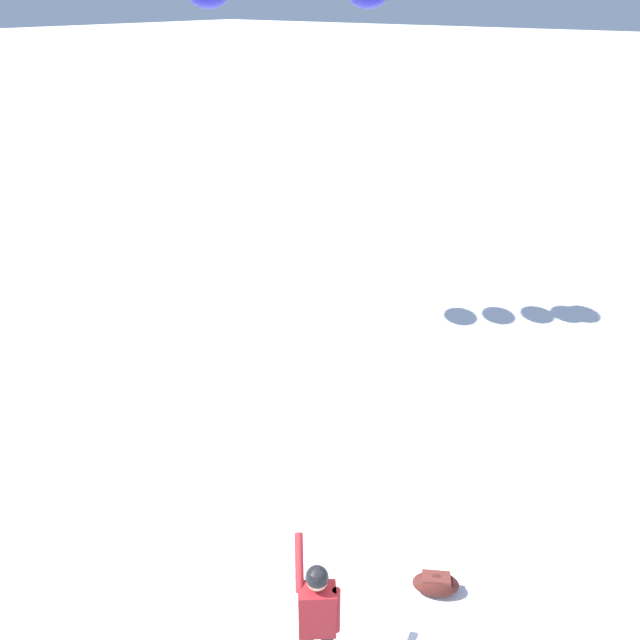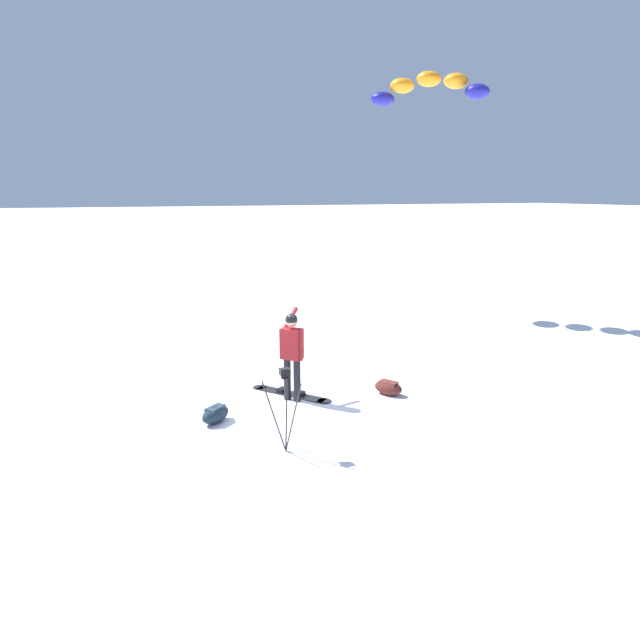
{
  "view_description": "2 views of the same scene",
  "coord_description": "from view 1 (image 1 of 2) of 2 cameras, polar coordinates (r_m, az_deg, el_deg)",
  "views": [
    {
      "loc": [
        -2.91,
        3.45,
        6.99
      ],
      "look_at": [
        1.84,
        -2.67,
        3.1
      ],
      "focal_mm": 36.6,
      "sensor_mm": 36.0,
      "label": 1
    },
    {
      "loc": [
        -9.71,
        3.18,
        4.02
      ],
      "look_at": [
        0.24,
        -0.99,
        1.53
      ],
      "focal_mm": 31.17,
      "sensor_mm": 36.0,
      "label": 2
    }
  ],
  "objects": [
    {
      "name": "snowboarder",
      "position": [
        7.61,
        -0.24,
        -24.29
      ],
      "size": [
        0.75,
        0.55,
        1.78
      ],
      "color": "black",
      "rests_on": "ground_plane"
    },
    {
      "name": "gear_bag_large",
      "position": [
        9.23,
        10.09,
        -21.73
      ],
      "size": [
        0.69,
        0.6,
        0.29
      ],
      "color": "#4C1E19",
      "rests_on": "ground_plane"
    }
  ]
}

